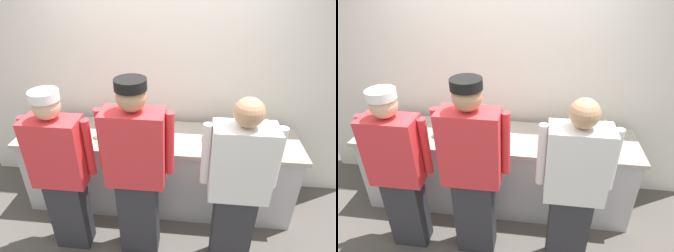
% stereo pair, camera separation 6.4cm
% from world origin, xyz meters
% --- Properties ---
extents(ground_plane, '(9.00, 9.00, 0.00)m').
position_xyz_m(ground_plane, '(0.00, 0.00, 0.00)').
color(ground_plane, '#514C47').
extents(wall_back, '(4.49, 0.10, 2.94)m').
position_xyz_m(wall_back, '(0.00, 0.81, 1.47)').
color(wall_back, silver).
rests_on(wall_back, ground).
extents(prep_counter, '(2.86, 0.66, 0.89)m').
position_xyz_m(prep_counter, '(0.00, 0.35, 0.44)').
color(prep_counter, '#B2B2B7').
rests_on(prep_counter, ground).
extents(chef_near_left, '(0.59, 0.24, 1.62)m').
position_xyz_m(chef_near_left, '(-0.74, -0.30, 0.86)').
color(chef_near_left, '#2D2D33').
rests_on(chef_near_left, ground).
extents(chef_center, '(0.62, 0.24, 1.73)m').
position_xyz_m(chef_center, '(-0.09, -0.29, 0.93)').
color(chef_center, '#2D2D33').
rests_on(chef_center, ground).
extents(chef_far_right, '(0.61, 0.24, 1.65)m').
position_xyz_m(chef_far_right, '(0.74, -0.34, 0.87)').
color(chef_far_right, '#2D2D33').
rests_on(chef_far_right, ground).
extents(plate_stack_front, '(0.22, 0.22, 0.07)m').
position_xyz_m(plate_stack_front, '(0.07, 0.25, 0.92)').
color(plate_stack_front, white).
rests_on(plate_stack_front, prep_counter).
extents(mixing_bowl_steel, '(0.38, 0.38, 0.13)m').
position_xyz_m(mixing_bowl_steel, '(0.68, 0.34, 0.95)').
color(mixing_bowl_steel, '#B7BABF').
rests_on(mixing_bowl_steel, prep_counter).
extents(sheet_tray, '(0.49, 0.35, 0.02)m').
position_xyz_m(sheet_tray, '(-1.00, 0.36, 0.90)').
color(sheet_tray, '#B7BABF').
rests_on(sheet_tray, prep_counter).
extents(squeeze_bottle_primary, '(0.05, 0.05, 0.19)m').
position_xyz_m(squeeze_bottle_primary, '(1.11, 0.50, 0.98)').
color(squeeze_bottle_primary, '#E5E066').
rests_on(squeeze_bottle_primary, prep_counter).
extents(ramekin_red_sauce, '(0.08, 0.08, 0.05)m').
position_xyz_m(ramekin_red_sauce, '(1.06, 0.34, 0.91)').
color(ramekin_red_sauce, white).
rests_on(ramekin_red_sauce, prep_counter).
extents(ramekin_orange_sauce, '(0.11, 0.11, 0.05)m').
position_xyz_m(ramekin_orange_sauce, '(-0.58, 0.26, 0.91)').
color(ramekin_orange_sauce, white).
rests_on(ramekin_orange_sauce, prep_counter).
extents(deli_cup, '(0.09, 0.09, 0.11)m').
position_xyz_m(deli_cup, '(-0.65, 0.52, 0.94)').
color(deli_cup, white).
rests_on(deli_cup, prep_counter).
extents(chefs_knife, '(0.27, 0.03, 0.02)m').
position_xyz_m(chefs_knife, '(-0.24, 0.27, 0.89)').
color(chefs_knife, '#B7BABF').
rests_on(chefs_knife, prep_counter).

